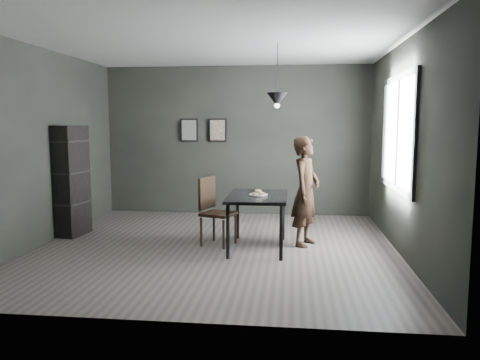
# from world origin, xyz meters

# --- Properties ---
(ground) EXTENTS (5.00, 5.00, 0.00)m
(ground) POSITION_xyz_m (0.00, 0.00, 0.00)
(ground) COLOR #3B3733
(ground) RESTS_ON ground
(back_wall) EXTENTS (5.00, 0.10, 2.80)m
(back_wall) POSITION_xyz_m (0.00, 2.50, 1.40)
(back_wall) COLOR black
(back_wall) RESTS_ON ground
(ceiling) EXTENTS (5.00, 5.00, 0.02)m
(ceiling) POSITION_xyz_m (0.00, 0.00, 2.80)
(ceiling) COLOR silver
(ceiling) RESTS_ON ground
(window_assembly) EXTENTS (0.04, 1.96, 1.56)m
(window_assembly) POSITION_xyz_m (2.47, 0.20, 1.60)
(window_assembly) COLOR white
(window_assembly) RESTS_ON ground
(cafe_table) EXTENTS (0.80, 1.20, 0.75)m
(cafe_table) POSITION_xyz_m (0.60, 0.00, 0.67)
(cafe_table) COLOR black
(cafe_table) RESTS_ON ground
(white_plate) EXTENTS (0.23, 0.23, 0.01)m
(white_plate) POSITION_xyz_m (0.61, -0.04, 0.76)
(white_plate) COLOR silver
(white_plate) RESTS_ON cafe_table
(donut_pile) EXTENTS (0.18, 0.14, 0.07)m
(donut_pile) POSITION_xyz_m (0.61, -0.04, 0.79)
(donut_pile) COLOR beige
(donut_pile) RESTS_ON white_plate
(woman) EXTENTS (0.55, 0.66, 1.55)m
(woman) POSITION_xyz_m (1.26, 0.28, 0.78)
(woman) COLOR black
(woman) RESTS_ON ground
(wood_chair) EXTENTS (0.54, 0.54, 0.97)m
(wood_chair) POSITION_xyz_m (-0.05, 0.17, 0.55)
(wood_chair) COLOR black
(wood_chair) RESTS_ON ground
(shelf_unit) EXTENTS (0.39, 0.60, 1.70)m
(shelf_unit) POSITION_xyz_m (-2.32, 0.48, 0.85)
(shelf_unit) COLOR black
(shelf_unit) RESTS_ON ground
(pendant_lamp) EXTENTS (0.28, 0.28, 0.86)m
(pendant_lamp) POSITION_xyz_m (0.85, 0.10, 2.05)
(pendant_lamp) COLOR black
(pendant_lamp) RESTS_ON ground
(framed_print_left) EXTENTS (0.34, 0.04, 0.44)m
(framed_print_left) POSITION_xyz_m (-0.90, 2.47, 1.60)
(framed_print_left) COLOR black
(framed_print_left) RESTS_ON ground
(framed_print_right) EXTENTS (0.34, 0.04, 0.44)m
(framed_print_right) POSITION_xyz_m (-0.35, 2.47, 1.60)
(framed_print_right) COLOR black
(framed_print_right) RESTS_ON ground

